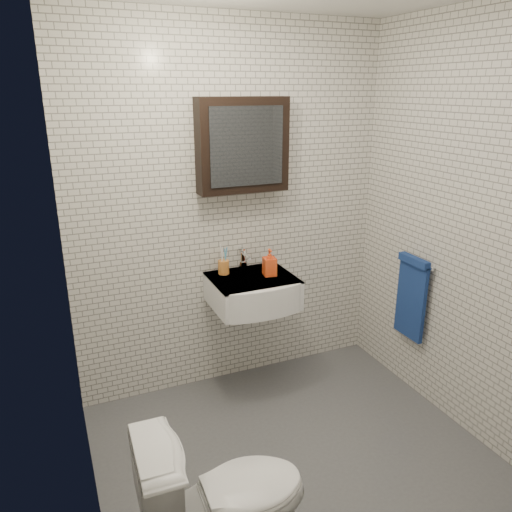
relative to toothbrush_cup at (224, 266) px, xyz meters
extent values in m
cube|color=#4E5156|center=(0.10, -0.91, -0.90)|extent=(2.20, 2.00, 0.01)
cube|color=silver|center=(0.10, 0.09, 0.35)|extent=(2.20, 0.02, 2.50)
cube|color=silver|center=(0.10, -1.91, 0.35)|extent=(2.20, 0.02, 2.50)
cube|color=silver|center=(-1.00, -0.91, 0.35)|extent=(0.02, 2.00, 2.50)
cube|color=silver|center=(1.20, -0.91, 0.35)|extent=(0.02, 2.00, 2.50)
cube|color=white|center=(0.15, -0.14, -0.15)|extent=(0.55, 0.45, 0.20)
cylinder|color=silver|center=(0.15, -0.12, -0.06)|extent=(0.31, 0.31, 0.02)
cylinder|color=silver|center=(0.15, -0.12, -0.06)|extent=(0.04, 0.04, 0.01)
cube|color=white|center=(0.15, -0.14, -0.06)|extent=(0.55, 0.45, 0.01)
cylinder|color=silver|center=(0.15, 0.03, -0.02)|extent=(0.06, 0.06, 0.06)
cylinder|color=silver|center=(0.15, 0.03, 0.04)|extent=(0.03, 0.03, 0.08)
cylinder|color=silver|center=(0.15, -0.03, 0.07)|extent=(0.02, 0.12, 0.02)
cube|color=silver|center=(0.15, 0.06, 0.09)|extent=(0.02, 0.09, 0.01)
cube|color=black|center=(0.15, 0.02, 0.80)|extent=(0.60, 0.14, 0.60)
cube|color=#3F444C|center=(0.15, -0.06, 0.80)|extent=(0.49, 0.01, 0.49)
cylinder|color=silver|center=(1.16, -0.56, 0.05)|extent=(0.02, 0.30, 0.02)
cylinder|color=silver|center=(1.18, -0.43, 0.05)|extent=(0.04, 0.02, 0.02)
cylinder|color=silver|center=(1.18, -0.69, 0.05)|extent=(0.04, 0.02, 0.02)
cube|color=navy|center=(1.15, -0.56, -0.22)|extent=(0.03, 0.26, 0.54)
cube|color=navy|center=(1.14, -0.56, 0.06)|extent=(0.05, 0.26, 0.05)
cylinder|color=#CC7B33|center=(0.00, 0.00, -0.01)|extent=(0.10, 0.10, 0.09)
cylinder|color=white|center=(-0.01, -0.01, 0.06)|extent=(0.02, 0.03, 0.18)
cylinder|color=#419ED1|center=(0.01, -0.01, 0.05)|extent=(0.01, 0.02, 0.16)
cylinder|color=white|center=(0.00, 0.01, 0.06)|extent=(0.02, 0.03, 0.19)
cylinder|color=#419ED1|center=(0.02, 0.01, 0.05)|extent=(0.02, 0.04, 0.17)
imported|color=#EA5018|center=(0.27, -0.15, 0.04)|extent=(0.09, 0.10, 0.18)
imported|color=white|center=(-0.51, -1.39, -0.53)|extent=(0.74, 0.44, 0.74)
camera|label=1|loc=(-1.06, -3.00, 1.15)|focal=35.00mm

